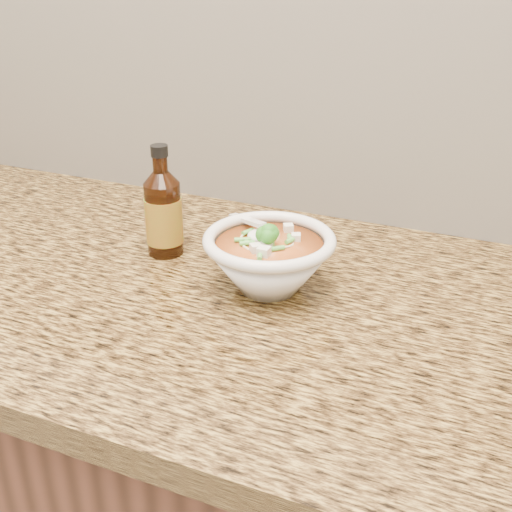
% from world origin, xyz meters
% --- Properties ---
extents(counter_slab, '(4.00, 0.68, 0.04)m').
position_xyz_m(counter_slab, '(0.00, 1.68, 0.88)').
color(counter_slab, '#A3823B').
rests_on(counter_slab, cabinet).
extents(soup_bowl, '(0.19, 0.19, 0.10)m').
position_xyz_m(soup_bowl, '(0.03, 1.69, 0.94)').
color(soup_bowl, white).
rests_on(soup_bowl, counter_slab).
extents(hot_sauce_bottle, '(0.06, 0.06, 0.18)m').
position_xyz_m(hot_sauce_bottle, '(-0.17, 1.73, 0.97)').
color(hot_sauce_bottle, black).
rests_on(hot_sauce_bottle, counter_slab).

